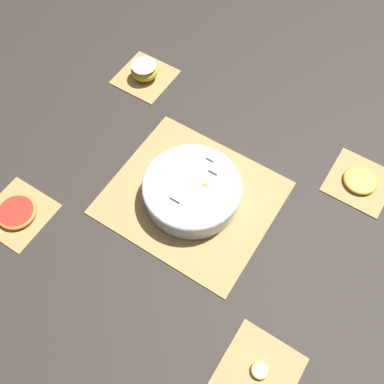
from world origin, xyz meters
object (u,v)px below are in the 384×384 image
Objects in this scene: apple_half at (144,70)px; orange_slice_whole at (360,180)px; fruit_salad_bowl at (192,190)px; banana_coin_single at (260,370)px; grapefruit_slice at (16,212)px.

apple_half is 0.90× the size of orange_slice_whole.
banana_coin_single is at bearing -38.70° from fruit_salad_bowl.
fruit_salad_bowl is at bearing -141.24° from orange_slice_whole.
apple_half is 0.55m from grapefruit_slice.
grapefruit_slice is (0.00, -0.55, -0.02)m from apple_half.
grapefruit_slice is at bearing -141.33° from orange_slice_whole.
orange_slice_whole is at bearing -0.00° from apple_half.
fruit_salad_bowl is at bearing 141.30° from banana_coin_single.
fruit_salad_bowl is 2.47× the size of grapefruit_slice.
fruit_salad_bowl is at bearing -38.65° from apple_half.
fruit_salad_bowl reaches higher than orange_slice_whole.
orange_slice_whole is at bearing 38.67° from grapefruit_slice.
fruit_salad_bowl is 0.44m from banana_coin_single.
grapefruit_slice is (-0.69, 0.00, 0.00)m from banana_coin_single.
apple_half is 0.80× the size of grapefruit_slice.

